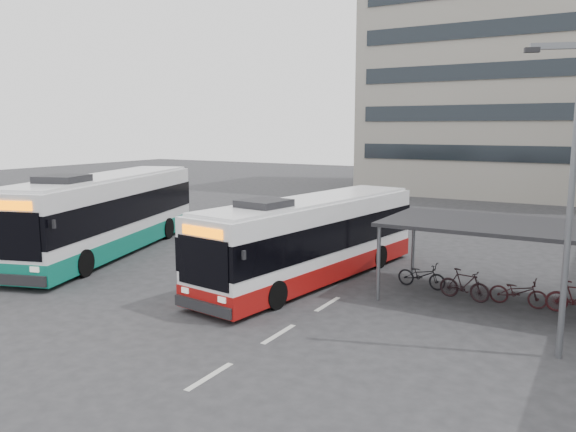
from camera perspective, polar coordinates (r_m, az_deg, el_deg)
The scene contains 10 objects.
ground at distance 19.09m, azimuth -2.78°, elevation -7.79°, with size 120.00×120.00×0.00m, color #28282B.
bike_shelter at distance 18.85m, azimuth 24.91°, elevation -4.32°, with size 10.00×4.00×2.54m.
office_block at distance 51.97m, azimuth 26.47°, elevation 15.80°, with size 30.00×15.00×25.00m, color gray.
road_markings at distance 15.42m, azimuth -0.96°, elevation -11.90°, with size 0.15×7.60×0.01m.
bus_main at distance 20.35m, azimuth 2.49°, elevation -2.39°, with size 3.82×11.10×3.22m.
bus_teal at distance 26.00m, azimuth -17.93°, elevation 0.16°, with size 6.43×12.71×3.69m.
pedestrian at distance 24.86m, azimuth -1.54°, elevation -2.04°, with size 0.55×0.36×1.51m, color black.
lamp_post at distance 14.47m, azimuth 26.54°, elevation 2.94°, with size 1.26×0.55×7.40m.
sign_totem_mid at distance 28.90m, azimuth -20.63°, elevation -0.13°, with size 0.51×0.19×2.35m.
sign_totem_north at distance 35.57m, azimuth -13.25°, elevation 2.03°, with size 0.55×0.32×2.62m.
Camera 1 is at (9.93, -15.35, 5.50)m, focal length 35.00 mm.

